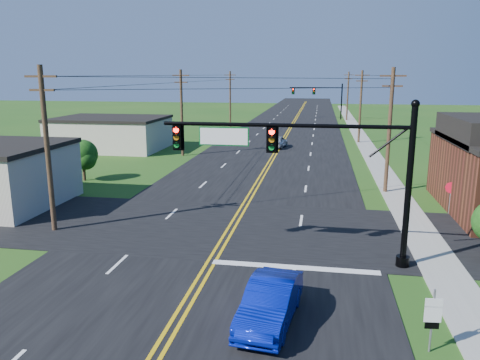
% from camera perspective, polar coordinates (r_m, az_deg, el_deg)
% --- Properties ---
extents(ground, '(260.00, 260.00, 0.00)m').
position_cam_1_polar(ground, '(16.07, -10.17, -19.41)').
color(ground, '#1A4714').
rests_on(ground, ground).
extents(road_main, '(16.00, 220.00, 0.04)m').
position_cam_1_polar(road_main, '(63.48, 5.23, 5.03)').
color(road_main, black).
rests_on(road_main, ground).
extents(road_cross, '(70.00, 10.00, 0.04)m').
position_cam_1_polar(road_cross, '(26.59, -1.41, -5.84)').
color(road_cross, black).
rests_on(road_cross, ground).
extents(sidewalk, '(2.00, 160.00, 0.08)m').
position_cam_1_polar(sidewalk, '(53.69, 15.61, 3.22)').
color(sidewalk, gray).
rests_on(sidewalk, ground).
extents(signal_mast_main, '(11.30, 0.60, 7.48)m').
position_cam_1_polar(signal_mast_main, '(21.07, 8.06, 2.37)').
color(signal_mast_main, black).
rests_on(signal_mast_main, ground).
extents(signal_mast_far, '(10.98, 0.60, 7.48)m').
position_cam_1_polar(signal_mast_far, '(92.81, 9.57, 10.14)').
color(signal_mast_far, black).
rests_on(signal_mast_far, ground).
extents(cream_bldg_far, '(12.20, 9.20, 3.70)m').
position_cam_1_polar(cream_bldg_far, '(56.46, -15.47, 5.54)').
color(cream_bldg_far, beige).
rests_on(cream_bldg_far, ground).
extents(utility_pole_left_a, '(1.80, 0.28, 9.00)m').
position_cam_1_polar(utility_pole_left_a, '(27.16, -22.45, 3.79)').
color(utility_pole_left_a, '#332517').
rests_on(utility_pole_left_a, ground).
extents(utility_pole_left_b, '(1.80, 0.28, 9.00)m').
position_cam_1_polar(utility_pole_left_b, '(49.99, -7.12, 8.32)').
color(utility_pole_left_b, '#332517').
rests_on(utility_pole_left_b, ground).
extents(utility_pole_left_c, '(1.80, 0.28, 9.00)m').
position_cam_1_polar(utility_pole_left_c, '(76.19, -1.21, 9.91)').
color(utility_pole_left_c, '#332517').
rests_on(utility_pole_left_c, ground).
extents(utility_pole_right_a, '(1.80, 0.28, 9.00)m').
position_cam_1_polar(utility_pole_right_a, '(35.27, 17.75, 6.00)').
color(utility_pole_right_a, '#332517').
rests_on(utility_pole_right_a, ground).
extents(utility_pole_right_b, '(1.80, 0.28, 9.00)m').
position_cam_1_polar(utility_pole_right_b, '(61.04, 14.48, 8.81)').
color(utility_pole_right_b, '#332517').
rests_on(utility_pole_right_b, ground).
extents(utility_pole_right_c, '(1.80, 0.28, 9.00)m').
position_cam_1_polar(utility_pole_right_c, '(90.94, 13.00, 10.06)').
color(utility_pole_right_c, '#332517').
rests_on(utility_pole_right_c, ground).
extents(tree_right_back, '(3.00, 3.00, 4.10)m').
position_cam_1_polar(tree_right_back, '(40.72, 25.47, 3.18)').
color(tree_right_back, '#332517').
rests_on(tree_right_back, ground).
extents(tree_left, '(2.40, 2.40, 3.37)m').
position_cam_1_polar(tree_left, '(40.04, -18.62, 2.98)').
color(tree_left, '#332517').
rests_on(tree_left, ground).
extents(blue_car, '(2.12, 4.67, 1.49)m').
position_cam_1_polar(blue_car, '(16.83, 3.70, -14.73)').
color(blue_car, '#07169F').
rests_on(blue_car, ground).
extents(distant_car, '(2.27, 4.37, 1.42)m').
position_cam_1_polar(distant_car, '(55.59, 4.64, 4.66)').
color(distant_car, silver).
rests_on(distant_car, ground).
extents(route_sign, '(0.53, 0.10, 2.11)m').
position_cam_1_polar(route_sign, '(16.13, 22.43, -15.09)').
color(route_sign, slate).
rests_on(route_sign, ground).
extents(stop_sign, '(0.68, 0.34, 2.06)m').
position_cam_1_polar(stop_sign, '(31.58, 24.32, -1.24)').
color(stop_sign, slate).
rests_on(stop_sign, ground).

